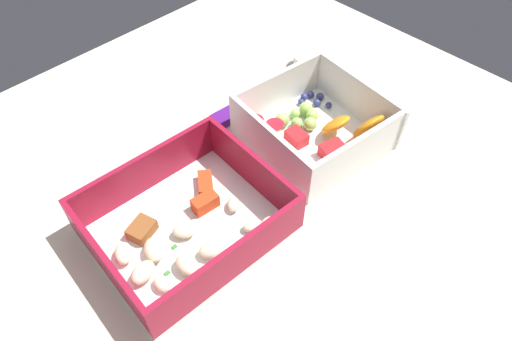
{
  "coord_description": "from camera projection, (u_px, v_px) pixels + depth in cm",
  "views": [
    {
      "loc": [
        -26.57,
        -24.4,
        45.8
      ],
      "look_at": [
        -1.0,
        1.41,
        4.0
      ],
      "focal_mm": 32.37,
      "sensor_mm": 36.0,
      "label": 1
    }
  ],
  "objects": [
    {
      "name": "paper_cup_liner",
      "position": [
        306.0,
        61.0,
        0.71
      ],
      "size": [
        3.95,
        3.95,
        2.11
      ],
      "primitive_type": "cylinder",
      "color": "white",
      "rests_on": "table_surface"
    },
    {
      "name": "candy_bar",
      "position": [
        235.0,
        112.0,
        0.64
      ],
      "size": [
        7.17,
        2.96,
        1.2
      ],
      "primitive_type": "cube",
      "rotation": [
        0.0,
        0.0,
        -0.08
      ],
      "color": "#51197A",
      "rests_on": "table_surface"
    },
    {
      "name": "pasta_container",
      "position": [
        186.0,
        223.0,
        0.51
      ],
      "size": [
        20.76,
        17.73,
        5.94
      ],
      "rotation": [
        0.0,
        0.0,
        -0.06
      ],
      "color": "white",
      "rests_on": "table_surface"
    },
    {
      "name": "fruit_bowl",
      "position": [
        315.0,
        127.0,
        0.6
      ],
      "size": [
        17.59,
        17.54,
        6.42
      ],
      "rotation": [
        0.0,
        0.0,
        -0.13
      ],
      "color": "white",
      "rests_on": "table_surface"
    },
    {
      "name": "table_surface",
      "position": [
        270.0,
        188.0,
        0.57
      ],
      "size": [
        80.0,
        80.0,
        2.0
      ],
      "primitive_type": "cube",
      "color": "beige",
      "rests_on": "ground"
    }
  ]
}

